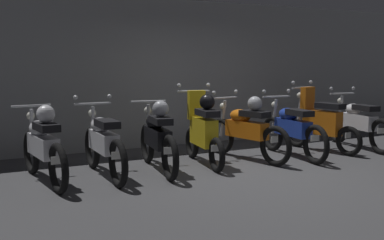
{
  "coord_description": "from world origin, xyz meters",
  "views": [
    {
      "loc": [
        -4.0,
        -5.74,
        1.65
      ],
      "look_at": [
        -0.68,
        0.75,
        0.75
      ],
      "focal_mm": 44.48,
      "sensor_mm": 36.0,
      "label": 1
    }
  ],
  "objects_px": {
    "motorbike_slot_5": "(292,129)",
    "motorbike_slot_3": "(203,129)",
    "motorbike_slot_4": "(246,129)",
    "motorbike_slot_6": "(320,123)",
    "motorbike_slot_7": "(358,123)",
    "motorbike_slot_0": "(43,145)",
    "motorbike_slot_1": "(103,143)",
    "motorbike_slot_2": "(157,137)"
  },
  "relations": [
    {
      "from": "motorbike_slot_0",
      "to": "motorbike_slot_6",
      "type": "height_order",
      "value": "motorbike_slot_6"
    },
    {
      "from": "motorbike_slot_3",
      "to": "motorbike_slot_5",
      "type": "bearing_deg",
      "value": -5.76
    },
    {
      "from": "motorbike_slot_1",
      "to": "motorbike_slot_7",
      "type": "relative_size",
      "value": 1.01
    },
    {
      "from": "motorbike_slot_6",
      "to": "motorbike_slot_4",
      "type": "bearing_deg",
      "value": -178.73
    },
    {
      "from": "motorbike_slot_3",
      "to": "motorbike_slot_5",
      "type": "relative_size",
      "value": 0.86
    },
    {
      "from": "motorbike_slot_4",
      "to": "motorbike_slot_6",
      "type": "bearing_deg",
      "value": 1.27
    },
    {
      "from": "motorbike_slot_4",
      "to": "motorbike_slot_7",
      "type": "bearing_deg",
      "value": -1.52
    },
    {
      "from": "motorbike_slot_7",
      "to": "motorbike_slot_5",
      "type": "bearing_deg",
      "value": -176.5
    },
    {
      "from": "motorbike_slot_0",
      "to": "motorbike_slot_4",
      "type": "xyz_separation_m",
      "value": [
        3.32,
        0.05,
        0.0
      ]
    },
    {
      "from": "motorbike_slot_3",
      "to": "motorbike_slot_6",
      "type": "height_order",
      "value": "same"
    },
    {
      "from": "motorbike_slot_2",
      "to": "motorbike_slot_7",
      "type": "height_order",
      "value": "motorbike_slot_7"
    },
    {
      "from": "motorbike_slot_1",
      "to": "motorbike_slot_7",
      "type": "distance_m",
      "value": 4.99
    },
    {
      "from": "motorbike_slot_1",
      "to": "motorbike_slot_4",
      "type": "xyz_separation_m",
      "value": [
        2.49,
        0.08,
        0.04
      ]
    },
    {
      "from": "motorbike_slot_4",
      "to": "motorbike_slot_1",
      "type": "bearing_deg",
      "value": -178.23
    },
    {
      "from": "motorbike_slot_2",
      "to": "motorbike_slot_4",
      "type": "distance_m",
      "value": 1.66
    },
    {
      "from": "motorbike_slot_5",
      "to": "motorbike_slot_2",
      "type": "bearing_deg",
      "value": 178.36
    },
    {
      "from": "motorbike_slot_2",
      "to": "motorbike_slot_4",
      "type": "height_order",
      "value": "motorbike_slot_4"
    },
    {
      "from": "motorbike_slot_7",
      "to": "motorbike_slot_3",
      "type": "bearing_deg",
      "value": 178.87
    },
    {
      "from": "motorbike_slot_1",
      "to": "motorbike_slot_5",
      "type": "distance_m",
      "value": 3.33
    },
    {
      "from": "motorbike_slot_5",
      "to": "motorbike_slot_7",
      "type": "bearing_deg",
      "value": 3.5
    },
    {
      "from": "motorbike_slot_3",
      "to": "motorbike_slot_2",
      "type": "bearing_deg",
      "value": -173.43
    },
    {
      "from": "motorbike_slot_5",
      "to": "motorbike_slot_3",
      "type": "bearing_deg",
      "value": 174.24
    },
    {
      "from": "motorbike_slot_3",
      "to": "motorbike_slot_5",
      "type": "xyz_separation_m",
      "value": [
        1.66,
        -0.17,
        -0.08
      ]
    },
    {
      "from": "motorbike_slot_0",
      "to": "motorbike_slot_3",
      "type": "height_order",
      "value": "motorbike_slot_3"
    },
    {
      "from": "motorbike_slot_1",
      "to": "motorbike_slot_3",
      "type": "relative_size",
      "value": 1.16
    },
    {
      "from": "motorbike_slot_5",
      "to": "motorbike_slot_6",
      "type": "height_order",
      "value": "motorbike_slot_6"
    },
    {
      "from": "motorbike_slot_1",
      "to": "motorbike_slot_5",
      "type": "xyz_separation_m",
      "value": [
        3.32,
        -0.09,
        0.0
      ]
    },
    {
      "from": "motorbike_slot_4",
      "to": "motorbike_slot_6",
      "type": "relative_size",
      "value": 1.16
    },
    {
      "from": "motorbike_slot_1",
      "to": "motorbike_slot_7",
      "type": "bearing_deg",
      "value": 0.12
    },
    {
      "from": "motorbike_slot_3",
      "to": "motorbike_slot_7",
      "type": "distance_m",
      "value": 3.32
    },
    {
      "from": "motorbike_slot_1",
      "to": "motorbike_slot_6",
      "type": "distance_m",
      "value": 4.15
    },
    {
      "from": "motorbike_slot_0",
      "to": "motorbike_slot_3",
      "type": "distance_m",
      "value": 2.5
    },
    {
      "from": "motorbike_slot_0",
      "to": "motorbike_slot_5",
      "type": "bearing_deg",
      "value": -1.6
    },
    {
      "from": "motorbike_slot_3",
      "to": "motorbike_slot_6",
      "type": "bearing_deg",
      "value": 0.86
    },
    {
      "from": "motorbike_slot_1",
      "to": "motorbike_slot_5",
      "type": "height_order",
      "value": "same"
    },
    {
      "from": "motorbike_slot_4",
      "to": "motorbike_slot_5",
      "type": "relative_size",
      "value": 0.99
    },
    {
      "from": "motorbike_slot_6",
      "to": "motorbike_slot_3",
      "type": "bearing_deg",
      "value": -179.14
    },
    {
      "from": "motorbike_slot_5",
      "to": "motorbike_slot_7",
      "type": "distance_m",
      "value": 1.67
    },
    {
      "from": "motorbike_slot_3",
      "to": "motorbike_slot_6",
      "type": "relative_size",
      "value": 1.01
    },
    {
      "from": "motorbike_slot_2",
      "to": "motorbike_slot_6",
      "type": "relative_size",
      "value": 1.17
    },
    {
      "from": "motorbike_slot_0",
      "to": "motorbike_slot_6",
      "type": "distance_m",
      "value": 4.98
    },
    {
      "from": "motorbike_slot_0",
      "to": "motorbike_slot_5",
      "type": "xyz_separation_m",
      "value": [
        4.16,
        -0.12,
        -0.03
      ]
    }
  ]
}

